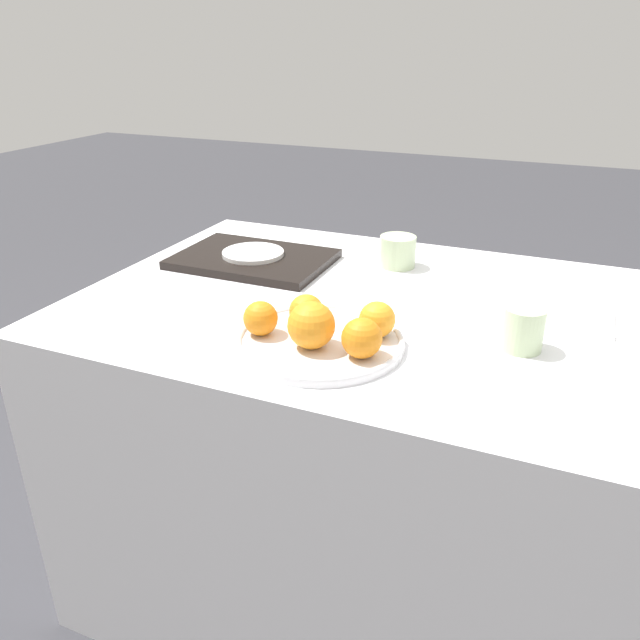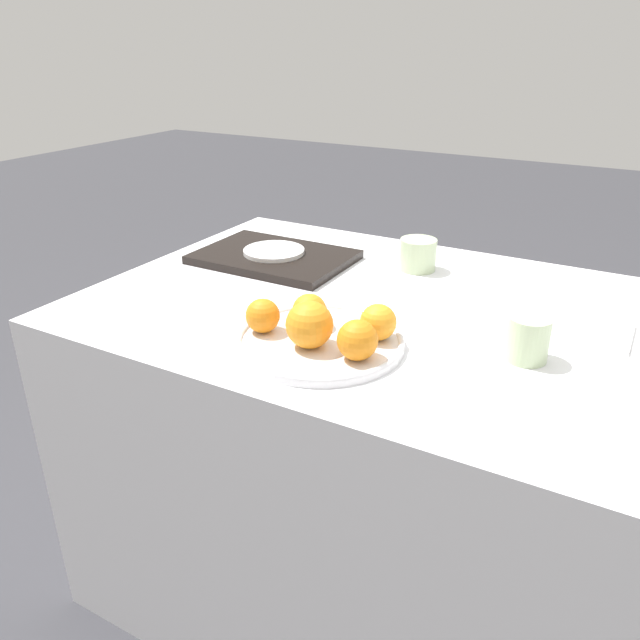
% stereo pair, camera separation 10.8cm
% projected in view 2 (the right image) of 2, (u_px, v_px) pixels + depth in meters
% --- Properties ---
extents(ground_plane, '(12.00, 12.00, 0.00)m').
position_uv_depth(ground_plane, '(413.00, 594.00, 1.54)').
color(ground_plane, '#38383D').
extents(table, '(1.43, 0.85, 0.75)m').
position_uv_depth(table, '(424.00, 470.00, 1.38)').
color(table, white).
rests_on(table, ground_plane).
extents(fruit_platter, '(0.30, 0.30, 0.02)m').
position_uv_depth(fruit_platter, '(320.00, 341.00, 1.10)').
color(fruit_platter, silver).
rests_on(fruit_platter, table).
extents(orange_0, '(0.08, 0.08, 0.08)m').
position_uv_depth(orange_0, '(309.00, 325.00, 1.06)').
color(orange_0, orange).
rests_on(orange_0, fruit_platter).
extents(orange_1, '(0.06, 0.06, 0.06)m').
position_uv_depth(orange_1, '(309.00, 311.00, 1.13)').
color(orange_1, orange).
rests_on(orange_1, fruit_platter).
extents(orange_2, '(0.06, 0.06, 0.06)m').
position_uv_depth(orange_2, '(378.00, 322.00, 1.09)').
color(orange_2, orange).
rests_on(orange_2, fruit_platter).
extents(orange_3, '(0.06, 0.06, 0.06)m').
position_uv_depth(orange_3, '(263.00, 316.00, 1.11)').
color(orange_3, orange).
rests_on(orange_3, fruit_platter).
extents(orange_4, '(0.07, 0.07, 0.07)m').
position_uv_depth(orange_4, '(357.00, 340.00, 1.02)').
color(orange_4, orange).
rests_on(orange_4, fruit_platter).
extents(serving_tray, '(0.36, 0.25, 0.02)m').
position_uv_depth(serving_tray, '(274.00, 257.00, 1.51)').
color(serving_tray, black).
rests_on(serving_tray, table).
extents(side_plate, '(0.15, 0.15, 0.01)m').
position_uv_depth(side_plate, '(274.00, 251.00, 1.50)').
color(side_plate, white).
rests_on(side_plate, serving_tray).
extents(cup_0, '(0.07, 0.07, 0.08)m').
position_uv_depth(cup_0, '(528.00, 338.00, 1.04)').
color(cup_0, '#B7CC9E').
rests_on(cup_0, table).
extents(cup_1, '(0.08, 0.08, 0.07)m').
position_uv_depth(cup_1, '(418.00, 254.00, 1.44)').
color(cup_1, '#B7CC9E').
rests_on(cup_1, table).
extents(napkin, '(0.12, 0.14, 0.01)m').
position_uv_depth(napkin, '(595.00, 332.00, 1.14)').
color(napkin, white).
rests_on(napkin, table).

